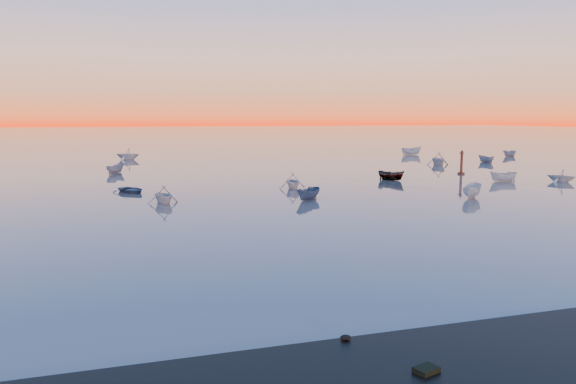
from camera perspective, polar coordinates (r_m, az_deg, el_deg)
name	(u,v)px	position (r m, az deg, el deg)	size (l,w,h in m)	color
ground	(180,152)	(120.83, -10.90, 4.00)	(600.00, 600.00, 0.00)	#625752
mud_lobes	(481,300)	(24.74, 18.99, -10.35)	(140.00, 6.00, 0.07)	black
moored_fleet	(224,174)	(74.52, -6.55, 1.87)	(124.00, 58.00, 1.20)	silver
boat_near_left	(131,193)	(57.69, -15.63, -0.06)	(3.78, 1.57, 0.94)	#354C65
boat_near_center	(472,198)	(54.61, 18.14, -0.58)	(3.77, 1.60, 1.31)	silver
boat_near_right	(561,182)	(71.89, 25.98, 0.93)	(3.21, 1.44, 1.12)	silver
channel_marker	(461,164)	(76.73, 17.21, 2.72)	(0.93, 0.93, 3.30)	#4E1D10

